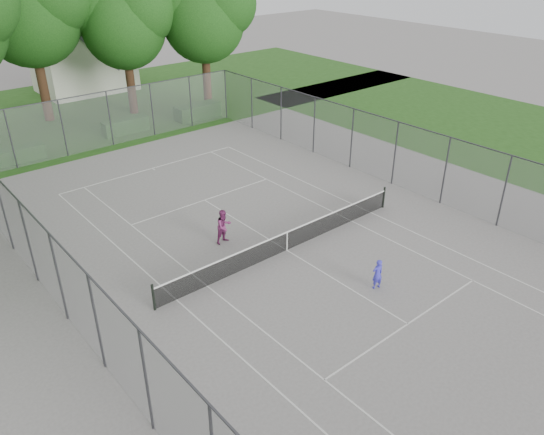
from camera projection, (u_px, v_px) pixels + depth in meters
ground at (287, 250)px, 22.85m from camera, size 120.00×120.00×0.00m
grass_far at (62, 113)px, 40.42m from camera, size 60.00×20.00×0.00m
grass_right at (534, 139)px, 35.31m from camera, size 16.00×40.00×0.00m
court_markings at (287, 250)px, 22.84m from camera, size 11.03×23.83×0.01m
tennis_net at (287, 240)px, 22.61m from camera, size 12.87×0.10×1.10m
perimeter_fence at (287, 213)px, 21.99m from camera, size 18.08×34.08×3.52m
tree_far_midleft at (29, 6)px, 35.27m from camera, size 7.94×7.25×11.41m
tree_far_midright at (124, 20)px, 37.42m from camera, size 6.81×6.22×9.79m
tree_far_right at (205, 14)px, 38.89m from camera, size 7.00×6.39×10.06m
hedge_left at (14, 155)px, 31.56m from camera, size 3.42×1.03×0.85m
hedge_mid at (126, 126)px, 36.18m from camera, size 3.14×0.90×0.99m
hedge_right at (198, 111)px, 39.16m from camera, size 3.41×1.25×1.02m
house at (81, 46)px, 44.74m from camera, size 7.43×5.76×9.25m
girl_player at (377, 274)px, 20.14m from camera, size 0.51×0.40×1.26m
woman_player at (224, 226)px, 23.11m from camera, size 0.81×0.66×1.57m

